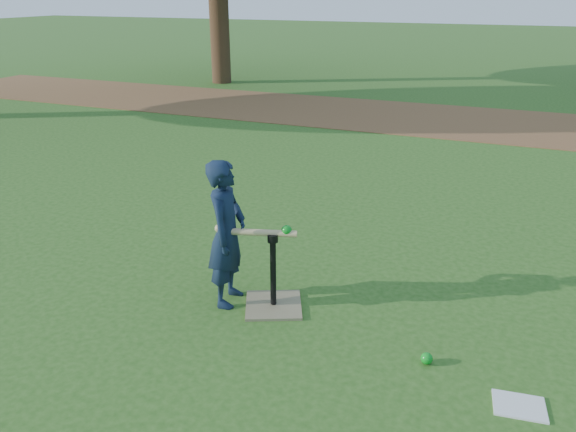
% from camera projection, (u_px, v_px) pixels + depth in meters
% --- Properties ---
extents(ground, '(80.00, 80.00, 0.00)m').
position_uv_depth(ground, '(291.00, 321.00, 4.19)').
color(ground, '#285116').
rests_on(ground, ground).
extents(dirt_strip, '(24.00, 3.00, 0.01)m').
position_uv_depth(dirt_strip, '(439.00, 120.00, 10.62)').
color(dirt_strip, brown).
rests_on(dirt_strip, ground).
extents(child, '(0.34, 0.46, 1.16)m').
position_uv_depth(child, '(227.00, 234.00, 4.26)').
color(child, '#111E33').
rests_on(child, ground).
extents(wiffle_ball_ground, '(0.08, 0.08, 0.08)m').
position_uv_depth(wiffle_ball_ground, '(427.00, 358.00, 3.70)').
color(wiffle_ball_ground, '#0C8D1C').
rests_on(wiffle_ball_ground, ground).
extents(clipboard, '(0.33, 0.26, 0.01)m').
position_uv_depth(clipboard, '(519.00, 406.00, 3.33)').
color(clipboard, white).
rests_on(clipboard, ground).
extents(batting_tee, '(0.57, 0.57, 0.61)m').
position_uv_depth(batting_tee, '(273.00, 294.00, 4.34)').
color(batting_tee, '#807251').
rests_on(batting_tee, ground).
extents(swing_action, '(0.63, 0.22, 0.09)m').
position_uv_depth(swing_action, '(259.00, 232.00, 4.18)').
color(swing_action, tan).
rests_on(swing_action, ground).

